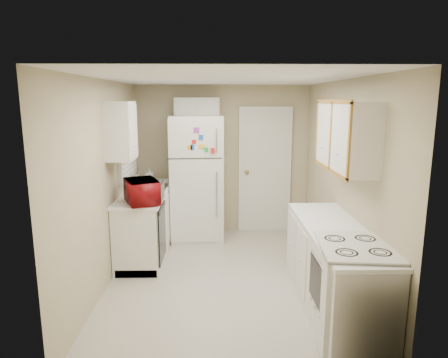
{
  "coord_description": "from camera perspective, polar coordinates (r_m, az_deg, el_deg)",
  "views": [
    {
      "loc": [
        -0.1,
        -4.61,
        2.17
      ],
      "look_at": [
        0.0,
        0.5,
        1.15
      ],
      "focal_mm": 32.0,
      "sensor_mm": 36.0,
      "label": 1
    }
  ],
  "objects": [
    {
      "name": "upper_cabinet_right",
      "position": [
        4.34,
        17.07,
        5.9
      ],
      "size": [
        0.3,
        1.2,
        0.7
      ],
      "primitive_type": "cube",
      "color": "silver",
      "rests_on": "wall_right"
    },
    {
      "name": "interior_door",
      "position": [
        6.62,
        5.84,
        1.22
      ],
      "size": [
        0.86,
        0.06,
        2.08
      ],
      "primitive_type": "cube",
      "color": "silver",
      "rests_on": "floor"
    },
    {
      "name": "ceiling",
      "position": [
        4.62,
        0.12,
        14.13
      ],
      "size": [
        3.8,
        3.8,
        0.0
      ],
      "primitive_type": "plane",
      "color": "white",
      "rests_on": "floor"
    },
    {
      "name": "stove",
      "position": [
        3.88,
        17.96,
        -15.32
      ],
      "size": [
        0.69,
        0.83,
        0.94
      ],
      "primitive_type": "cube",
      "rotation": [
        0.0,
        0.0,
        -0.09
      ],
      "color": "silver",
      "rests_on": "floor"
    },
    {
      "name": "sink",
      "position": [
        5.9,
        -10.85,
        -1.76
      ],
      "size": [
        0.54,
        0.74,
        0.16
      ],
      "primitive_type": "cube",
      "color": "gray",
      "rests_on": "left_counter"
    },
    {
      "name": "upper_cabinet_left",
      "position": [
        4.98,
        -14.56,
        6.66
      ],
      "size": [
        0.3,
        0.45,
        0.7
      ],
      "primitive_type": "cube",
      "color": "silver",
      "rests_on": "wall_left"
    },
    {
      "name": "floor",
      "position": [
        5.1,
        0.11,
        -13.91
      ],
      "size": [
        3.8,
        3.8,
        0.0
      ],
      "primitive_type": "plane",
      "color": "beige",
      "rests_on": "ground"
    },
    {
      "name": "cabinet_over_fridge",
      "position": [
        6.37,
        -3.87,
        9.73
      ],
      "size": [
        0.7,
        0.3,
        0.4
      ],
      "primitive_type": "cube",
      "color": "silver",
      "rests_on": "wall_back"
    },
    {
      "name": "dishwasher",
      "position": [
        5.24,
        -8.92,
        -7.56
      ],
      "size": [
        0.03,
        0.58,
        0.72
      ],
      "primitive_type": "cube",
      "color": "black",
      "rests_on": "floor"
    },
    {
      "name": "window_blinds",
      "position": [
        5.83,
        -13.65,
        5.35
      ],
      "size": [
        0.1,
        0.98,
        1.08
      ],
      "primitive_type": "cube",
      "color": "silver",
      "rests_on": "wall_left"
    },
    {
      "name": "wall_back",
      "position": [
        6.59,
        -0.23,
        2.81
      ],
      "size": [
        2.8,
        2.8,
        0.0
      ],
      "primitive_type": "plane",
      "color": "tan",
      "rests_on": "floor"
    },
    {
      "name": "refrigerator",
      "position": [
        6.26,
        -3.97,
        0.18
      ],
      "size": [
        0.85,
        0.83,
        1.93
      ],
      "primitive_type": "cube",
      "rotation": [
        0.0,
        0.0,
        0.07
      ],
      "color": "silver",
      "rests_on": "floor"
    },
    {
      "name": "soap_bottle",
      "position": [
        6.36,
        -10.6,
        0.48
      ],
      "size": [
        0.12,
        0.12,
        0.22
      ],
      "primitive_type": "imported",
      "rotation": [
        0.0,
        0.0,
        -0.21
      ],
      "color": "white",
      "rests_on": "left_counter"
    },
    {
      "name": "wall_left",
      "position": [
        4.89,
        -16.51,
        -0.63
      ],
      "size": [
        3.8,
        3.8,
        0.0
      ],
      "primitive_type": "plane",
      "color": "tan",
      "rests_on": "floor"
    },
    {
      "name": "wall_front",
      "position": [
        2.88,
        0.92,
        -8.38
      ],
      "size": [
        2.8,
        2.8,
        0.0
      ],
      "primitive_type": "plane",
      "color": "tan",
      "rests_on": "floor"
    },
    {
      "name": "right_counter",
      "position": [
        4.35,
        15.35,
        -12.43
      ],
      "size": [
        0.6,
        2.0,
        0.9
      ],
      "primitive_type": "cube",
      "color": "silver",
      "rests_on": "floor"
    },
    {
      "name": "microwave",
      "position": [
        5.06,
        -11.63,
        -1.74
      ],
      "size": [
        0.61,
        0.48,
        0.36
      ],
      "primitive_type": "imported",
      "rotation": [
        0.0,
        0.0,
        1.97
      ],
      "color": "maroon",
      "rests_on": "left_counter"
    },
    {
      "name": "left_counter",
      "position": [
        5.86,
        -10.95,
        -6.0
      ],
      "size": [
        0.6,
        1.8,
        0.9
      ],
      "primitive_type": "cube",
      "color": "silver",
      "rests_on": "floor"
    },
    {
      "name": "wall_right",
      "position": [
        4.95,
        16.55,
        -0.5
      ],
      "size": [
        3.8,
        3.8,
        0.0
      ],
      "primitive_type": "plane",
      "color": "tan",
      "rests_on": "floor"
    }
  ]
}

